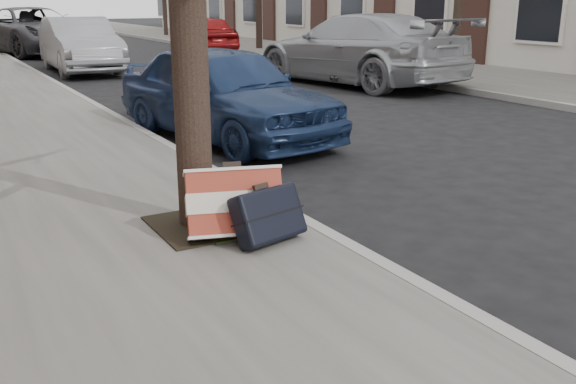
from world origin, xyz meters
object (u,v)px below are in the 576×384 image
suitcase_red (234,203)px  suitcase_navy (268,215)px  car_near_mid (80,45)px  car_near_front (225,92)px

suitcase_red → suitcase_navy: (0.17, -0.21, -0.06)m
suitcase_navy → car_near_mid: 13.67m
suitcase_red → car_near_mid: 13.48m
suitcase_red → car_near_front: car_near_front is taller
suitcase_red → suitcase_navy: size_ratio=1.27×
suitcase_navy → car_near_mid: size_ratio=0.13×
suitcase_navy → car_near_mid: (1.70, 13.56, 0.37)m
suitcase_navy → car_near_front: 4.31m
car_near_mid → car_near_front: bearing=-89.4°
suitcase_red → car_near_front: (1.67, 3.82, 0.26)m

